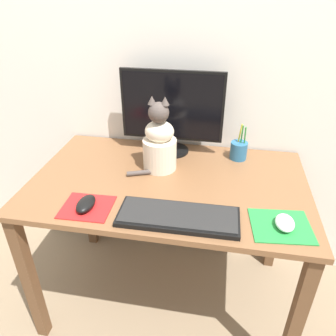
{
  "coord_description": "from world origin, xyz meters",
  "views": [
    {
      "loc": [
        0.21,
        -1.19,
        1.51
      ],
      "look_at": [
        0.01,
        -0.08,
        0.85
      ],
      "focal_mm": 35.0,
      "sensor_mm": 36.0,
      "label": 1
    }
  ],
  "objects_px": {
    "pen_cup": "(239,150)",
    "computer_mouse_left": "(86,204)",
    "computer_mouse_right": "(285,223)",
    "cat": "(159,143)",
    "monitor": "(172,110)",
    "keyboard": "(178,216)"
  },
  "relations": [
    {
      "from": "keyboard",
      "to": "computer_mouse_right",
      "type": "bearing_deg",
      "value": 2.06
    },
    {
      "from": "pen_cup",
      "to": "computer_mouse_left",
      "type": "bearing_deg",
      "value": -138.33
    },
    {
      "from": "computer_mouse_left",
      "to": "pen_cup",
      "type": "height_order",
      "value": "pen_cup"
    },
    {
      "from": "keyboard",
      "to": "computer_mouse_left",
      "type": "bearing_deg",
      "value": 179.09
    },
    {
      "from": "computer_mouse_right",
      "to": "pen_cup",
      "type": "bearing_deg",
      "value": 108.02
    },
    {
      "from": "keyboard",
      "to": "cat",
      "type": "height_order",
      "value": "cat"
    },
    {
      "from": "keyboard",
      "to": "pen_cup",
      "type": "xyz_separation_m",
      "value": [
        0.22,
        0.51,
        0.03
      ]
    },
    {
      "from": "computer_mouse_left",
      "to": "computer_mouse_right",
      "type": "distance_m",
      "value": 0.73
    },
    {
      "from": "computer_mouse_right",
      "to": "monitor",
      "type": "bearing_deg",
      "value": 134.06
    },
    {
      "from": "monitor",
      "to": "pen_cup",
      "type": "height_order",
      "value": "monitor"
    },
    {
      "from": "keyboard",
      "to": "computer_mouse_left",
      "type": "relative_size",
      "value": 3.91
    },
    {
      "from": "keyboard",
      "to": "pen_cup",
      "type": "bearing_deg",
      "value": 66.13
    },
    {
      "from": "cat",
      "to": "pen_cup",
      "type": "distance_m",
      "value": 0.4
    },
    {
      "from": "computer_mouse_left",
      "to": "cat",
      "type": "xyz_separation_m",
      "value": [
        0.22,
        0.35,
        0.11
      ]
    },
    {
      "from": "computer_mouse_right",
      "to": "pen_cup",
      "type": "height_order",
      "value": "pen_cup"
    },
    {
      "from": "monitor",
      "to": "cat",
      "type": "bearing_deg",
      "value": -98.59
    },
    {
      "from": "keyboard",
      "to": "monitor",
      "type": "bearing_deg",
      "value": 101.38
    },
    {
      "from": "computer_mouse_right",
      "to": "cat",
      "type": "relative_size",
      "value": 0.28
    },
    {
      "from": "computer_mouse_right",
      "to": "cat",
      "type": "bearing_deg",
      "value": 147.38
    },
    {
      "from": "monitor",
      "to": "cat",
      "type": "relative_size",
      "value": 1.42
    },
    {
      "from": "cat",
      "to": "monitor",
      "type": "bearing_deg",
      "value": 81.21
    },
    {
      "from": "monitor",
      "to": "computer_mouse_left",
      "type": "bearing_deg",
      "value": -114.72
    }
  ]
}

